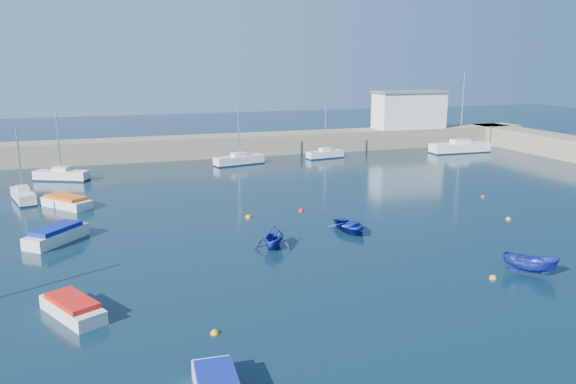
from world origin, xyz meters
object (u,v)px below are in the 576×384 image
object	(u,v)px
harbor_office	(409,111)
sailboat_5	(61,175)
dinghy_right	(530,264)
motorboat_0	(73,308)
motorboat_2	(66,202)
dinghy_left	(274,237)
sailboat_8	(460,147)
dinghy_center	(351,226)
sailboat_3	(23,196)
sailboat_6	(239,160)
sailboat_7	(325,154)
motorboat_1	(56,235)

from	to	relation	value
harbor_office	sailboat_5	size ratio (longest dim) A/B	1.37
harbor_office	dinghy_right	size ratio (longest dim) A/B	3.33
motorboat_0	sailboat_5	bearing A→B (deg)	66.11
motorboat_2	dinghy_left	world-z (taller)	dinghy_left
sailboat_8	motorboat_2	bearing A→B (deg)	107.98
sailboat_8	dinghy_left	size ratio (longest dim) A/B	3.71
dinghy_center	dinghy_left	world-z (taller)	dinghy_left
dinghy_right	dinghy_left	bearing A→B (deg)	99.38
motorboat_0	dinghy_center	bearing A→B (deg)	-3.07
sailboat_5	dinghy_right	size ratio (longest dim) A/B	2.43
sailboat_3	sailboat_5	bearing A→B (deg)	58.01
dinghy_left	sailboat_6	bearing A→B (deg)	111.51
sailboat_7	sailboat_8	xyz separation A→B (m)	(19.00, -1.28, 0.17)
sailboat_3	sailboat_5	size ratio (longest dim) A/B	0.89
sailboat_7	dinghy_left	size ratio (longest dim) A/B	2.22
sailboat_3	dinghy_center	size ratio (longest dim) A/B	1.84
sailboat_8	dinghy_left	xyz separation A→B (m)	(-35.45, -30.36, 0.06)
sailboat_5	motorboat_2	size ratio (longest dim) A/B	1.53
sailboat_5	sailboat_6	size ratio (longest dim) A/B	0.93
harbor_office	motorboat_0	size ratio (longest dim) A/B	2.34
motorboat_1	dinghy_left	distance (m)	14.64
sailboat_6	dinghy_left	world-z (taller)	sailboat_6
sailboat_5	motorboat_0	xyz separation A→B (m)	(2.31, -34.12, -0.14)
dinghy_left	sailboat_7	bearing A→B (deg)	93.47
sailboat_6	motorboat_2	world-z (taller)	sailboat_6
sailboat_6	motorboat_2	distance (m)	23.79
sailboat_3	dinghy_right	xyz separation A→B (m)	(29.44, -27.74, 0.03)
sailboat_8	dinghy_right	size ratio (longest dim) A/B	3.56
sailboat_8	dinghy_right	world-z (taller)	sailboat_8
motorboat_2	dinghy_right	xyz separation A→B (m)	(25.83, -24.59, 0.12)
sailboat_8	dinghy_right	distance (m)	45.56
sailboat_5	sailboat_7	distance (m)	31.05
sailboat_7	sailboat_8	bearing A→B (deg)	-102.47
motorboat_0	sailboat_3	bearing A→B (deg)	73.21
sailboat_7	motorboat_0	distance (m)	47.70
dinghy_center	harbor_office	bearing A→B (deg)	50.36
sailboat_7	dinghy_left	xyz separation A→B (m)	(-16.45, -31.65, 0.23)
sailboat_3	dinghy_center	distance (m)	28.75
sailboat_3	sailboat_6	distance (m)	25.03
sailboat_8	motorboat_1	bearing A→B (deg)	117.85
motorboat_2	harbor_office	bearing A→B (deg)	-13.11
harbor_office	dinghy_left	distance (m)	49.73
sailboat_6	motorboat_1	size ratio (longest dim) A/B	1.75
sailboat_6	sailboat_5	bearing A→B (deg)	85.68
sailboat_3	sailboat_6	bearing A→B (deg)	13.04
motorboat_0	dinghy_center	xyz separation A→B (m)	(18.28, 8.41, -0.06)
motorboat_0	dinghy_right	bearing A→B (deg)	-33.26
sailboat_5	sailboat_7	size ratio (longest dim) A/B	1.14
motorboat_0	motorboat_2	size ratio (longest dim) A/B	0.90
motorboat_0	motorboat_2	xyz separation A→B (m)	(-1.32, 22.23, 0.03)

